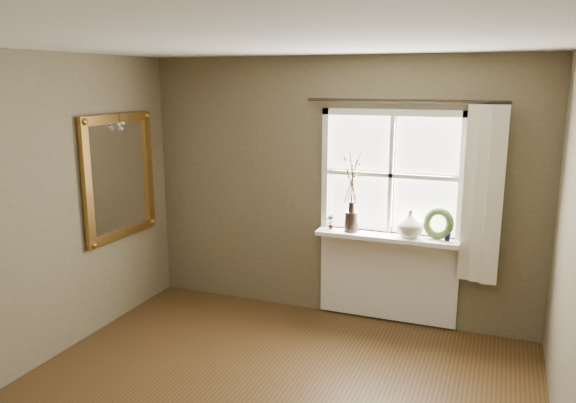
{
  "coord_description": "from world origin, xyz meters",
  "views": [
    {
      "loc": [
        1.54,
        -3.03,
        2.36
      ],
      "look_at": [
        -0.24,
        1.55,
        1.3
      ],
      "focal_mm": 35.0,
      "sensor_mm": 36.0,
      "label": 1
    }
  ],
  "objects_px": {
    "dark_jug": "(351,222)",
    "gilt_mirror": "(119,176)",
    "cream_vase": "(410,224)",
    "wreath": "(438,227)"
  },
  "relations": [
    {
      "from": "cream_vase",
      "to": "dark_jug",
      "type": "bearing_deg",
      "value": 180.0
    },
    {
      "from": "dark_jug",
      "to": "wreath",
      "type": "height_order",
      "value": "wreath"
    },
    {
      "from": "dark_jug",
      "to": "gilt_mirror",
      "type": "relative_size",
      "value": 0.16
    },
    {
      "from": "wreath",
      "to": "cream_vase",
      "type": "bearing_deg",
      "value": -152.35
    },
    {
      "from": "cream_vase",
      "to": "gilt_mirror",
      "type": "xyz_separation_m",
      "value": [
        -2.73,
        -0.7,
        0.39
      ]
    },
    {
      "from": "dark_jug",
      "to": "wreath",
      "type": "distance_m",
      "value": 0.82
    },
    {
      "from": "dark_jug",
      "to": "gilt_mirror",
      "type": "bearing_deg",
      "value": -162.15
    },
    {
      "from": "cream_vase",
      "to": "wreath",
      "type": "relative_size",
      "value": 0.88
    },
    {
      "from": "gilt_mirror",
      "to": "cream_vase",
      "type": "bearing_deg",
      "value": 14.33
    },
    {
      "from": "dark_jug",
      "to": "cream_vase",
      "type": "bearing_deg",
      "value": 0.0
    }
  ]
}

